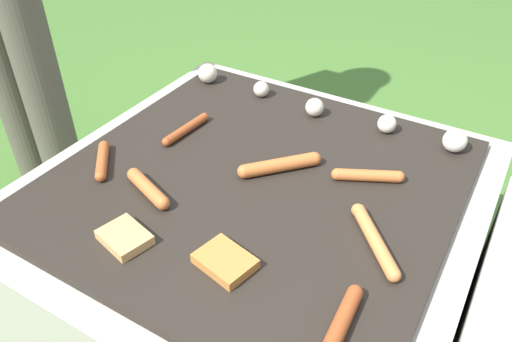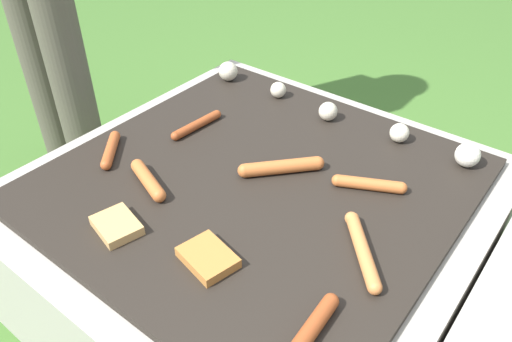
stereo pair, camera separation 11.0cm
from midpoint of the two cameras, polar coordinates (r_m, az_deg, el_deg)
ground_plane at (r=1.38m, az=2.35°, el=-13.49°), size 14.00×14.00×0.00m
grill at (r=1.24m, az=2.57°, el=-7.94°), size 0.96×0.96×0.38m
sausage_front_center at (r=1.10m, az=-9.48°, el=-1.12°), size 0.15×0.07×0.03m
sausage_mid_left at (r=0.97m, az=15.35°, el=-8.83°), size 0.14×0.16×0.03m
sausage_back_right at (r=1.13m, az=5.72°, el=0.38°), size 0.14×0.16×0.03m
sausage_mid_right at (r=0.83m, az=10.14°, el=-17.83°), size 0.04×0.17×0.03m
sausage_back_left at (r=1.29m, az=-4.30°, el=5.24°), size 0.03×0.16×0.02m
sausage_front_right at (r=1.12m, az=15.58°, el=-1.56°), size 0.15×0.09×0.03m
sausage_front_left at (r=1.22m, az=-13.83°, el=2.28°), size 0.11×0.12×0.03m
bread_slice_left at (r=0.92m, az=-2.08°, el=-10.00°), size 0.12×0.10×0.02m
bread_slice_center at (r=1.01m, az=-12.64°, el=-6.23°), size 0.11×0.09×0.02m
mushroom_row at (r=1.35m, az=11.21°, el=6.85°), size 0.77×0.07×0.06m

